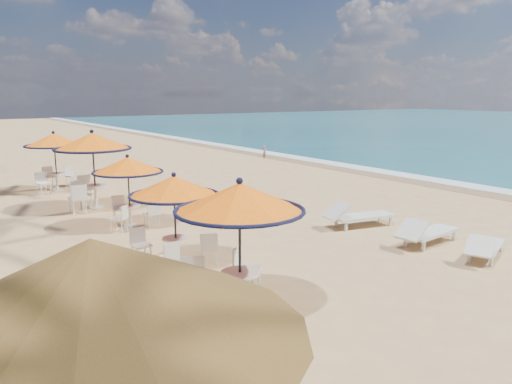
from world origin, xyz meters
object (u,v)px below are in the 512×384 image
Objects in this scene: station_4 at (54,147)px; station_1 at (174,198)px; lounger_mid at (426,232)px; lounger_far at (357,215)px; station_0 at (237,209)px; lounger_near at (485,246)px; station_3 at (91,151)px; palapa at (93,291)px; station_2 at (128,174)px.

station_1 is at bearing -89.67° from station_4.
lounger_mid is 0.96× the size of lounger_far.
station_0 reaches higher than lounger_near.
lounger_near is 3.79m from lounger_far.
station_3 is 0.75× the size of palapa.
station_3 is at bearing 98.35° from lounger_near.
station_0 is at bearing 179.35° from lounger_mid.
station_1 is 3.85m from station_2.
lounger_near is 1.51m from lounger_mid.
lounger_mid is (5.97, -2.28, -1.21)m from station_1.
lounger_far is at bearing 25.35° from station_0.
station_4 is 1.12× the size of lounger_mid.
lounger_far is at bearing -35.20° from station_2.
station_0 reaches higher than station_2.
station_3 is 4.06m from station_4.
station_1 is 7.34m from lounger_near.
station_4 is at bearing 89.87° from station_0.
station_3 is 1.20× the size of lounger_far.
station_3 reaches higher than lounger_far.
station_0 reaches higher than station_4.
station_1 is 0.95× the size of lounger_far.
station_0 is 1.13× the size of lounger_mid.
lounger_far is 11.39m from palapa.
palapa reaches higher than lounger_near.
station_1 is at bearing 88.10° from station_0.
lounger_mid is at bearing 76.70° from lounger_near.
station_2 is 8.38m from lounger_mid.
lounger_far is at bearing 74.56° from lounger_near.
station_4 reaches higher than lounger_far.
station_2 is (0.45, 6.63, -0.28)m from station_0.
palapa is at bearing 172.79° from lounger_near.
station_3 is 10.92m from lounger_mid.
lounger_near is 0.55× the size of palapa.
station_1 is 6.87m from station_3.
station_0 is 0.90× the size of station_3.
station_4 is at bearing 93.43° from station_2.
station_2 is 6.77m from lounger_far.
station_3 reaches higher than lounger_near.
station_2 reaches higher than lounger_far.
palapa reaches higher than station_4.
station_2 is at bearing 106.41° from lounger_near.
station_0 is 1.13× the size of station_2.
lounger_mid is (5.77, -9.14, -1.61)m from station_3.
station_3 is (0.30, 9.66, 0.11)m from station_0.
palapa reaches higher than lounger_mid.
station_2 is at bearing 84.61° from station_1.
lounger_near is 10.23m from palapa.
palapa reaches higher than station_0.
station_3 reaches higher than station_2.
station_0 reaches higher than lounger_mid.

